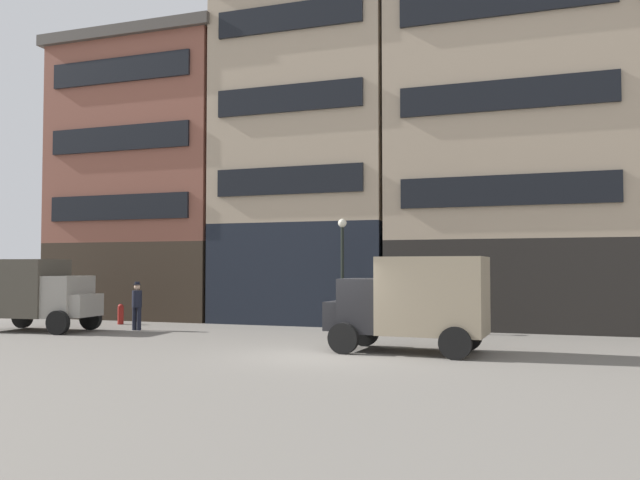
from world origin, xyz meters
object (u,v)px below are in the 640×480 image
object	(u,v)px
delivery_truck_far	(36,292)
fire_hydrant_curbside	(121,314)
delivery_truck_near	(412,301)
pedestrian_officer	(137,304)
streetlamp_curbside	(342,258)

from	to	relation	value
delivery_truck_far	fire_hydrant_curbside	size ratio (longest dim) A/B	5.37
delivery_truck_far	fire_hydrant_curbside	distance (m)	3.74
delivery_truck_near	pedestrian_officer	bearing A→B (deg)	165.05
delivery_truck_far	fire_hydrant_curbside	xyz separation A→B (m)	(1.24, 3.38, -1.00)
fire_hydrant_curbside	streetlamp_curbside	bearing A→B (deg)	1.85
streetlamp_curbside	fire_hydrant_curbside	distance (m)	9.66
delivery_truck_far	pedestrian_officer	world-z (taller)	delivery_truck_far
pedestrian_officer	fire_hydrant_curbside	size ratio (longest dim) A/B	2.16
delivery_truck_near	pedestrian_officer	size ratio (longest dim) A/B	2.46
streetlamp_curbside	fire_hydrant_curbside	size ratio (longest dim) A/B	4.96
delivery_truck_near	delivery_truck_far	bearing A→B (deg)	174.18
pedestrian_officer	streetlamp_curbside	bearing A→B (deg)	17.07
delivery_truck_far	streetlamp_curbside	size ratio (longest dim) A/B	1.08
pedestrian_officer	fire_hydrant_curbside	world-z (taller)	pedestrian_officer
delivery_truck_far	streetlamp_curbside	bearing A→B (deg)	19.13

